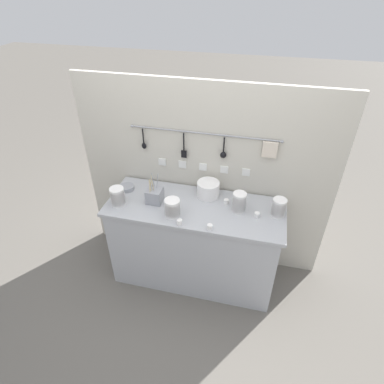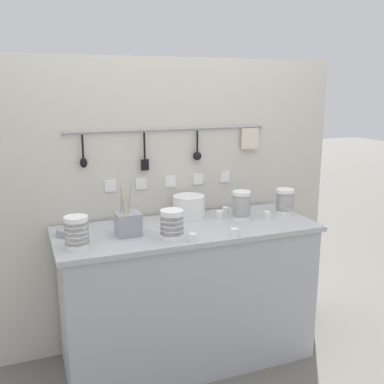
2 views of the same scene
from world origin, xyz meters
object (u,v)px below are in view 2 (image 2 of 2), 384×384
object	(u,v)px
bowl_stack_nested_right	(172,224)
steel_mixing_bowl	(68,231)
bowl_stack_short_front	(285,201)
bowl_stack_wide_centre	(241,205)
plate_stack	(189,207)
cutlery_caddy	(128,223)
cup_front_right	(220,214)
cup_back_left	(226,211)
cup_edge_near	(193,238)
cup_edge_far	(75,238)
cup_back_right	(234,232)
bowl_stack_tall_left	(77,232)
cup_beside_plates	(267,215)

from	to	relation	value
bowl_stack_nested_right	steel_mixing_bowl	bearing A→B (deg)	152.98
bowl_stack_short_front	steel_mixing_bowl	size ratio (longest dim) A/B	1.24
bowl_stack_wide_centre	plate_stack	bearing A→B (deg)	152.83
cutlery_caddy	cup_front_right	bearing A→B (deg)	10.35
cup_back_left	cup_edge_near	bearing A→B (deg)	-132.79
bowl_stack_short_front	cup_edge_far	bearing A→B (deg)	-176.78
bowl_stack_wide_centre	steel_mixing_bowl	world-z (taller)	bowl_stack_wide_centre
bowl_stack_wide_centre	cutlery_caddy	size ratio (longest dim) A/B	0.63
steel_mixing_bowl	cup_edge_near	distance (m)	0.71
cup_back_right	cutlery_caddy	bearing A→B (deg)	155.64
bowl_stack_tall_left	cup_front_right	bearing A→B (deg)	14.11
cup_back_left	plate_stack	bearing A→B (deg)	177.17
steel_mixing_bowl	cup_back_right	bearing A→B (deg)	-22.80
bowl_stack_nested_right	cutlery_caddy	size ratio (longest dim) A/B	0.57
bowl_stack_tall_left	bowl_stack_nested_right	world-z (taller)	bowl_stack_tall_left
cutlery_caddy	cup_beside_plates	size ratio (longest dim) A/B	6.16
plate_stack	cup_beside_plates	size ratio (longest dim) A/B	4.41
cup_edge_near	bowl_stack_short_front	bearing A→B (deg)	21.73
steel_mixing_bowl	cup_edge_near	bearing A→B (deg)	-30.57
bowl_stack_nested_right	cup_front_right	bearing A→B (deg)	32.92
bowl_stack_nested_right	cup_edge_far	distance (m)	0.53
cup_front_right	bowl_stack_nested_right	bearing A→B (deg)	-147.08
bowl_stack_nested_right	cup_back_left	bearing A→B (deg)	34.75
cup_back_right	cup_front_right	size ratio (longest dim) A/B	1.00
cup_front_right	plate_stack	bearing A→B (deg)	155.07
steel_mixing_bowl	cutlery_caddy	world-z (taller)	cutlery_caddy
bowl_stack_wide_centre	cup_beside_plates	world-z (taller)	bowl_stack_wide_centre
bowl_stack_tall_left	cup_front_right	size ratio (longest dim) A/B	3.70
cup_edge_far	cup_back_right	distance (m)	0.87
bowl_stack_tall_left	cup_edge_near	world-z (taller)	bowl_stack_tall_left
plate_stack	steel_mixing_bowl	size ratio (longest dim) A/B	1.52
steel_mixing_bowl	cup_edge_far	bearing A→B (deg)	-82.01
bowl_stack_wide_centre	plate_stack	xyz separation A→B (m)	(-0.30, 0.15, -0.02)
cup_edge_near	cup_beside_plates	bearing A→B (deg)	21.85
steel_mixing_bowl	cutlery_caddy	distance (m)	0.34
bowl_stack_tall_left	cup_back_left	xyz separation A→B (m)	(0.99, 0.30, -0.06)
cutlery_caddy	cup_back_right	size ratio (longest dim) A/B	6.16
bowl_stack_tall_left	plate_stack	size ratio (longest dim) A/B	0.84
plate_stack	steel_mixing_bowl	xyz separation A→B (m)	(-0.76, -0.08, -0.05)
cup_edge_far	cup_beside_plates	bearing A→B (deg)	0.54
bowl_stack_tall_left	bowl_stack_wide_centre	world-z (taller)	bowl_stack_wide_centre
bowl_stack_wide_centre	cutlery_caddy	world-z (taller)	cutlery_caddy
steel_mixing_bowl	cup_edge_far	world-z (taller)	cup_edge_far
plate_stack	cutlery_caddy	size ratio (longest dim) A/B	0.72
bowl_stack_wide_centre	steel_mixing_bowl	size ratio (longest dim) A/B	1.35
cup_edge_far	cup_edge_near	xyz separation A→B (m)	(0.59, -0.23, 0.00)
plate_stack	steel_mixing_bowl	world-z (taller)	plate_stack
bowl_stack_nested_right	plate_stack	world-z (taller)	bowl_stack_nested_right
bowl_stack_wide_centre	cup_edge_near	xyz separation A→B (m)	(-0.44, -0.29, -0.07)
cutlery_caddy	cup_edge_near	size ratio (longest dim) A/B	6.16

